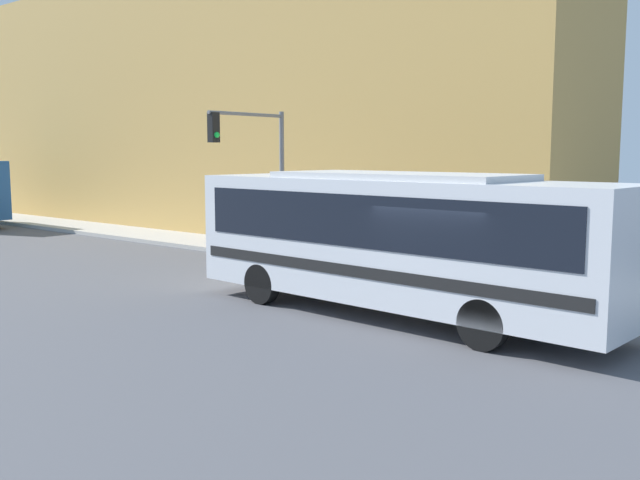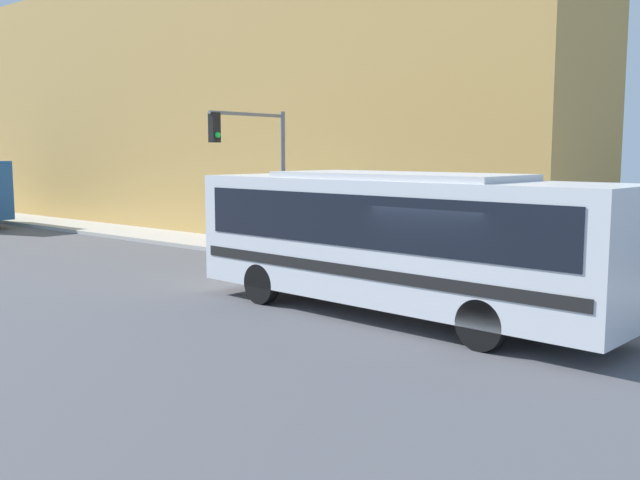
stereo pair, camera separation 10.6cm
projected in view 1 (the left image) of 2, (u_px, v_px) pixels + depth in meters
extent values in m
plane|color=#515156|center=(448.00, 331.00, 14.24)|extent=(120.00, 120.00, 0.00)
cube|color=#B7B2A8|center=(118.00, 232.00, 31.48)|extent=(2.73, 70.00, 0.15)
cube|color=tan|center=(221.00, 104.00, 32.79)|extent=(6.00, 33.91, 11.56)
cube|color=silver|center=(397.00, 239.00, 15.30)|extent=(2.93, 10.15, 2.58)
cube|color=black|center=(397.00, 218.00, 15.24)|extent=(2.93, 9.34, 1.08)
cube|color=black|center=(396.00, 265.00, 15.37)|extent=(2.95, 9.75, 0.24)
cube|color=silver|center=(398.00, 177.00, 15.14)|extent=(2.52, 5.62, 0.16)
cylinder|color=black|center=(324.00, 272.00, 18.34)|extent=(0.33, 0.96, 0.95)
cylinder|color=black|center=(262.00, 284.00, 16.76)|extent=(0.33, 0.96, 0.95)
cylinder|color=black|center=(538.00, 305.00, 14.37)|extent=(0.33, 0.96, 0.95)
cylinder|color=black|center=(483.00, 324.00, 12.80)|extent=(0.33, 0.96, 0.95)
cylinder|color=red|center=(403.00, 259.00, 20.91)|extent=(0.21, 0.21, 0.57)
sphere|color=red|center=(404.00, 247.00, 20.86)|extent=(0.20, 0.20, 0.20)
cylinder|color=red|center=(407.00, 259.00, 20.83)|extent=(0.09, 0.13, 0.09)
cylinder|color=slate|center=(282.00, 183.00, 23.97)|extent=(0.16, 0.16, 4.75)
cylinder|color=slate|center=(247.00, 114.00, 22.48)|extent=(3.20, 0.11, 0.11)
cube|color=black|center=(214.00, 127.00, 21.48)|extent=(0.30, 0.24, 0.90)
sphere|color=#19D83F|center=(217.00, 135.00, 21.41)|extent=(0.18, 0.18, 0.18)
cylinder|color=slate|center=(300.00, 239.00, 23.46)|extent=(0.06, 0.06, 1.13)
cylinder|color=#4C4C51|center=(300.00, 219.00, 23.38)|extent=(0.14, 0.14, 0.22)
cylinder|color=#23283D|center=(233.00, 230.00, 27.34)|extent=(0.28, 0.28, 0.86)
cylinder|color=#B22D33|center=(232.00, 210.00, 27.25)|extent=(0.34, 0.34, 0.72)
sphere|color=tan|center=(232.00, 197.00, 27.19)|extent=(0.23, 0.23, 0.23)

